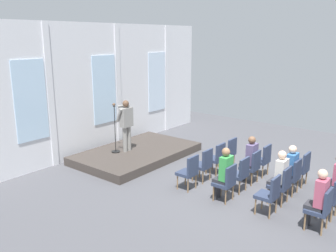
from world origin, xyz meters
TOP-DOWN VIEW (x-y plane):
  - ground_plane at (0.00, 0.00)m, footprint 14.59×14.59m
  - rear_partition at (0.03, 5.61)m, footprint 10.47×0.14m
  - stage_platform at (0.00, 4.07)m, footprint 4.01×2.49m
  - speaker at (-0.30, 4.24)m, footprint 0.50×0.69m
  - mic_stand at (-0.61, 4.44)m, footprint 0.28×0.28m
  - chair_r0_c0 at (-1.05, 1.20)m, footprint 0.46×0.44m
  - chair_r0_c1 at (-0.35, 1.20)m, footprint 0.46×0.44m
  - chair_r0_c2 at (0.35, 1.20)m, footprint 0.46×0.44m
  - chair_r0_c3 at (1.05, 1.20)m, footprint 0.46×0.44m
  - chair_r1_c0 at (-1.05, 0.10)m, footprint 0.46×0.44m
  - audience_r1_c0 at (-1.05, 0.18)m, footprint 0.36×0.39m
  - chair_r1_c1 at (-0.35, 0.10)m, footprint 0.46×0.44m
  - chair_r1_c2 at (0.35, 0.10)m, footprint 0.46×0.44m
  - audience_r1_c2 at (0.35, 0.18)m, footprint 0.36×0.39m
  - chair_r1_c3 at (1.05, 0.10)m, footprint 0.46×0.44m
  - chair_r2_c0 at (-1.05, -1.01)m, footprint 0.46×0.44m
  - chair_r2_c1 at (-0.35, -1.01)m, footprint 0.46×0.44m
  - audience_r2_c1 at (-0.35, -0.93)m, footprint 0.36×0.39m
  - chair_r2_c2 at (0.35, -1.01)m, footprint 0.46×0.44m
  - audience_r2_c2 at (0.35, -0.92)m, footprint 0.36×0.39m
  - chair_r2_c3 at (1.05, -1.01)m, footprint 0.46×0.44m
  - chair_r3_c0 at (-1.05, -2.11)m, footprint 0.46×0.44m
  - audience_r3_c0 at (-1.05, -2.03)m, footprint 0.36×0.39m
  - chair_r3_c1 at (-0.35, -2.11)m, footprint 0.46×0.44m
  - audience_r3_c2 at (0.35, -2.03)m, footprint 0.36×0.39m

SIDE VIEW (x-z plane):
  - ground_plane at x=0.00m, z-range 0.00..0.00m
  - stage_platform at x=0.00m, z-range 0.00..0.26m
  - chair_r0_c0 at x=-1.05m, z-range 0.06..1.00m
  - chair_r0_c1 at x=-0.35m, z-range 0.06..1.00m
  - chair_r0_c2 at x=0.35m, z-range 0.06..1.00m
  - chair_r0_c3 at x=1.05m, z-range 0.06..1.00m
  - chair_r1_c0 at x=-1.05m, z-range 0.06..1.00m
  - chair_r1_c1 at x=-0.35m, z-range 0.06..1.00m
  - chair_r1_c2 at x=0.35m, z-range 0.06..1.00m
  - chair_r1_c3 at x=1.05m, z-range 0.06..1.00m
  - chair_r2_c0 at x=-1.05m, z-range 0.06..1.00m
  - chair_r2_c1 at x=-0.35m, z-range 0.06..1.00m
  - chair_r2_c2 at x=0.35m, z-range 0.06..1.00m
  - chair_r2_c3 at x=1.05m, z-range 0.06..1.00m
  - chair_r3_c0 at x=-1.05m, z-range 0.06..1.00m
  - chair_r3_c1 at x=-0.35m, z-range 0.06..1.00m
  - mic_stand at x=-0.61m, z-range -0.18..1.38m
  - audience_r3_c2 at x=0.35m, z-range 0.07..1.36m
  - audience_r2_c2 at x=0.35m, z-range 0.07..1.37m
  - audience_r2_c1 at x=-0.35m, z-range 0.07..1.41m
  - audience_r1_c2 at x=0.35m, z-range 0.07..1.41m
  - audience_r3_c0 at x=-1.05m, z-range 0.07..1.42m
  - audience_r1_c0 at x=-1.05m, z-range 0.07..1.43m
  - speaker at x=-0.30m, z-range 0.40..2.09m
  - rear_partition at x=0.03m, z-range 0.00..4.37m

